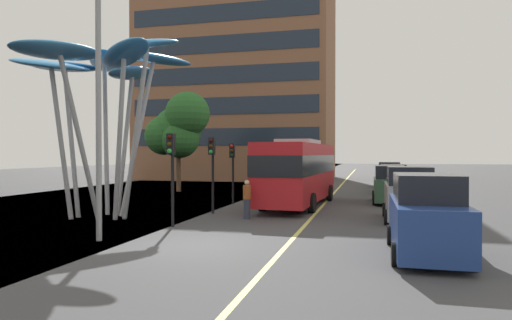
# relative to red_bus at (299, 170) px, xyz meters

# --- Properties ---
(ground) EXTENTS (120.00, 240.00, 0.10)m
(ground) POSITION_rel_red_bus_xyz_m (-2.14, -11.37, -2.00)
(ground) COLOR #424244
(red_bus) EXTENTS (3.13, 10.20, 3.57)m
(red_bus) POSITION_rel_red_bus_xyz_m (0.00, 0.00, 0.00)
(red_bus) COLOR red
(red_bus) RESTS_ON ground
(leaf_sculpture) EXTENTS (7.50, 8.95, 7.77)m
(leaf_sculpture) POSITION_rel_red_bus_xyz_m (-7.49, -6.59, 4.51)
(leaf_sculpture) COLOR #9EA0A5
(leaf_sculpture) RESTS_ON ground
(traffic_light_kerb_near) EXTENTS (0.28, 0.42, 3.57)m
(traffic_light_kerb_near) POSITION_rel_red_bus_xyz_m (-3.62, -8.32, 0.64)
(traffic_light_kerb_near) COLOR black
(traffic_light_kerb_near) RESTS_ON ground
(traffic_light_kerb_far) EXTENTS (0.28, 0.42, 3.56)m
(traffic_light_kerb_far) POSITION_rel_red_bus_xyz_m (-3.43, -4.25, 0.63)
(traffic_light_kerb_far) COLOR black
(traffic_light_kerb_far) RESTS_ON ground
(traffic_light_island_mid) EXTENTS (0.28, 0.42, 3.38)m
(traffic_light_island_mid) POSITION_rel_red_bus_xyz_m (-3.76, 0.07, 0.51)
(traffic_light_island_mid) COLOR black
(traffic_light_island_mid) RESTS_ON ground
(car_parked_near) EXTENTS (1.98, 4.52, 2.25)m
(car_parked_near) POSITION_rel_red_bus_xyz_m (5.24, -11.10, -0.89)
(car_parked_near) COLOR navy
(car_parked_near) RESTS_ON ground
(car_parked_mid) EXTENTS (2.06, 3.93, 2.27)m
(car_parked_mid) POSITION_rel_red_bus_xyz_m (5.32, -4.42, -0.89)
(car_parked_mid) COLOR gray
(car_parked_mid) RESTS_ON ground
(car_parked_far) EXTENTS (1.93, 4.35, 2.14)m
(car_parked_far) POSITION_rel_red_bus_xyz_m (4.84, 2.57, -0.95)
(car_parked_far) COLOR #2D5138
(car_parked_far) RESTS_ON ground
(car_side_street) EXTENTS (2.00, 4.24, 2.07)m
(car_side_street) POSITION_rel_red_bus_xyz_m (5.34, 9.09, -0.97)
(car_side_street) COLOR #2D5138
(car_side_street) RESTS_ON ground
(car_far_side) EXTENTS (2.00, 4.03, 2.11)m
(car_far_side) POSITION_rel_red_bus_xyz_m (5.33, 15.48, -0.96)
(car_far_side) COLOR black
(car_far_side) RESTS_ON ground
(street_lamp) EXTENTS (1.49, 0.44, 8.33)m
(street_lamp) POSITION_rel_red_bus_xyz_m (-4.46, -11.35, 3.28)
(street_lamp) COLOR gray
(street_lamp) RESTS_ON ground
(tree_pavement_near) EXTENTS (5.10, 4.08, 7.39)m
(tree_pavement_near) POSITION_rel_red_bus_xyz_m (-10.16, 7.07, 2.73)
(tree_pavement_near) COLOR brown
(tree_pavement_near) RESTS_ON ground
(pedestrian) EXTENTS (0.34, 0.34, 1.68)m
(pedestrian) POSITION_rel_red_bus_xyz_m (-1.40, -5.49, -1.11)
(pedestrian) COLOR #2D3342
(pedestrian) RESTS_ON ground
(backdrop_building) EXTENTS (20.77, 12.36, 21.87)m
(backdrop_building) POSITION_rel_red_bus_xyz_m (-10.71, 25.36, 8.99)
(backdrop_building) COLOR brown
(backdrop_building) RESTS_ON ground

